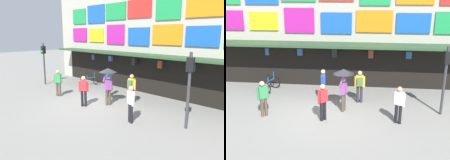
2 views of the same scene
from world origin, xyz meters
The scene contains 10 objects.
ground_plane centered at (0.00, 0.00, 0.00)m, with size 80.00×80.00×0.00m, color gray.
shopfront centered at (0.00, 4.57, 3.96)m, with size 18.00×2.60×8.00m.
traffic_light_far centered at (5.27, 0.55, 2.14)m, with size 0.32×0.34×3.20m.
bicycle_parked centered at (-3.65, 2.68, 0.39)m, with size 0.92×1.27×1.05m.
pedestrian_in_green centered at (-0.06, -0.66, 0.95)m, with size 0.41×0.41×1.68m.
pedestrian_in_red centered at (-2.81, -0.53, 0.95)m, with size 0.42×0.40×1.68m.
pedestrian_with_umbrella centered at (0.74, 0.41, 1.64)m, with size 0.96×0.96×2.08m.
pedestrian_in_purple centered at (-0.40, 1.59, 0.95)m, with size 0.26×0.53×1.68m.
pedestrian_in_white centered at (3.20, -0.60, 0.95)m, with size 0.48×0.36×1.68m.
pedestrian_in_black centered at (1.46, 1.54, 0.98)m, with size 0.53×0.38×1.68m.
Camera 2 is at (1.84, -11.89, 5.63)m, focal length 45.23 mm.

